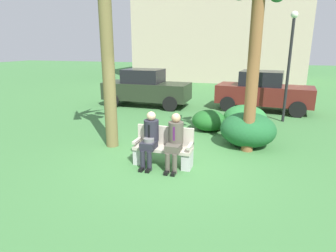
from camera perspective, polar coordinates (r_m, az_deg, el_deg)
name	(u,v)px	position (r m, az deg, el deg)	size (l,w,h in m)	color
ground_plane	(170,163)	(6.92, 0.47, -7.35)	(80.00, 80.00, 0.00)	#3E763D
park_bench	(164,149)	(6.69, -0.88, -4.52)	(1.36, 0.44, 0.90)	#B7AD9E
seated_man_left	(150,136)	(6.57, -3.59, -2.08)	(0.34, 0.72, 1.27)	#23232D
seated_man_right	(175,139)	(6.40, 1.35, -2.51)	(0.34, 0.72, 1.27)	#4C473D
palm_tree_tall	(257,17)	(7.55, 17.32, 19.97)	(1.42, 1.44, 4.84)	brown
shrub_near_bench	(209,120)	(9.49, 8.11, 1.09)	(1.10, 1.01, 0.69)	#205F23
shrub_mid_lawn	(248,130)	(8.21, 15.58, -0.71)	(1.51, 1.39, 0.94)	#1E5A2C
shrub_far_lawn	(245,118)	(9.64, 15.04, 1.48)	(1.39, 1.27, 0.87)	#2B7736
parked_car_near	(146,88)	(13.32, -4.39, 7.56)	(3.92, 1.75, 1.68)	#232D1E
parked_car_far	(263,91)	(12.95, 18.40, 6.57)	(4.05, 2.06, 1.68)	#591E19
street_lamp	(290,57)	(11.14, 23.04, 12.52)	(0.24, 0.24, 3.83)	black
building_backdrop	(222,5)	(25.30, 10.62, 22.55)	(13.46, 7.31, 11.64)	#B6A58D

